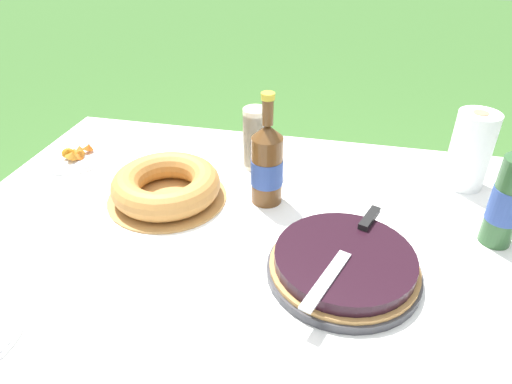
# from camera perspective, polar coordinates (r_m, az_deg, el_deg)

# --- Properties ---
(garden_table) EXTENTS (1.59, 1.12, 0.74)m
(garden_table) POSITION_cam_1_polar(r_m,az_deg,el_deg) (1.15, 1.15, -8.56)
(garden_table) COLOR #A87A47
(garden_table) RESTS_ON ground_plane
(tablecloth) EXTENTS (1.60, 1.13, 0.10)m
(tablecloth) POSITION_cam_1_polar(r_m,az_deg,el_deg) (1.11, 1.18, -6.49)
(tablecloth) COLOR white
(tablecloth) RESTS_ON garden_table
(berry_tart) EXTENTS (0.33, 0.33, 0.06)m
(berry_tart) POSITION_cam_1_polar(r_m,az_deg,el_deg) (1.01, 10.93, -8.91)
(berry_tart) COLOR #38383D
(berry_tart) RESTS_ON tablecloth
(serving_knife) EXTENTS (0.15, 0.36, 0.01)m
(serving_knife) POSITION_cam_1_polar(r_m,az_deg,el_deg) (1.01, 11.79, -6.45)
(serving_knife) COLOR silver
(serving_knife) RESTS_ON berry_tart
(bundt_cake) EXTENTS (0.32, 0.32, 0.08)m
(bundt_cake) POSITION_cam_1_polar(r_m,az_deg,el_deg) (1.25, -11.16, 0.77)
(bundt_cake) COLOR #B78447
(bundt_cake) RESTS_ON tablecloth
(cup_stack) EXTENTS (0.07, 0.07, 0.19)m
(cup_stack) POSITION_cam_1_polar(r_m,az_deg,el_deg) (1.35, -0.09, 6.68)
(cup_stack) COLOR beige
(cup_stack) RESTS_ON tablecloth
(cider_bottle_green) EXTENTS (0.07, 0.07, 0.34)m
(cider_bottle_green) POSITION_cam_1_polar(r_m,az_deg,el_deg) (1.17, 29.13, -0.40)
(cider_bottle_green) COLOR #2D562D
(cider_bottle_green) RESTS_ON tablecloth
(cider_bottle_amber) EXTENTS (0.08, 0.08, 0.30)m
(cider_bottle_amber) POSITION_cam_1_polar(r_m,az_deg,el_deg) (1.18, 1.38, 3.49)
(cider_bottle_amber) COLOR brown
(cider_bottle_amber) RESTS_ON tablecloth
(snack_plate_near) EXTENTS (0.20, 0.20, 0.06)m
(snack_plate_near) POSITION_cam_1_polar(r_m,az_deg,el_deg) (1.53, -21.81, 4.16)
(snack_plate_near) COLOR white
(snack_plate_near) RESTS_ON tablecloth
(paper_towel_roll) EXTENTS (0.11, 0.11, 0.22)m
(paper_towel_roll) POSITION_cam_1_polar(r_m,az_deg,el_deg) (1.38, 25.24, 4.74)
(paper_towel_roll) COLOR white
(paper_towel_roll) RESTS_ON tablecloth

